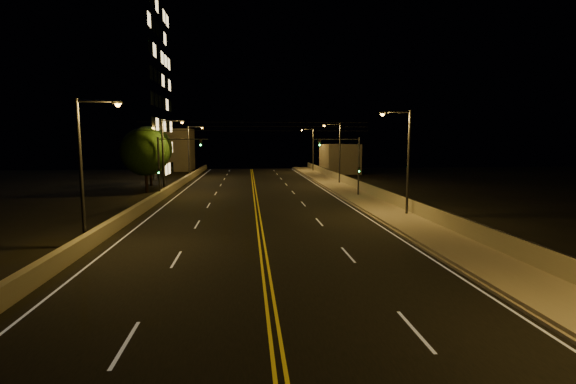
{
  "coord_description": "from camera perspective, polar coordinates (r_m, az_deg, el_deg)",
  "views": [
    {
      "loc": [
        -0.78,
        -10.77,
        6.08
      ],
      "look_at": [
        2.0,
        18.0,
        2.5
      ],
      "focal_mm": 26.0,
      "sensor_mm": 36.0,
      "label": 1
    }
  ],
  "objects": [
    {
      "name": "road",
      "position": [
        31.37,
        -4.0,
        -4.11
      ],
      "size": [
        18.0,
        120.0,
        0.02
      ],
      "primitive_type": "cube",
      "color": "black",
      "rests_on": "ground"
    },
    {
      "name": "ground",
      "position": [
        12.39,
        -1.3,
        -22.33
      ],
      "size": [
        160.0,
        160.0,
        0.0
      ],
      "primitive_type": "plane",
      "color": "black",
      "rests_on": "ground"
    },
    {
      "name": "overhead_wires",
      "position": [
        40.29,
        -4.46,
        8.92
      ],
      "size": [
        22.0,
        0.03,
        0.83
      ],
      "color": "black"
    },
    {
      "name": "parapet_wall",
      "position": [
        33.9,
        17.54,
        -2.23
      ],
      "size": [
        0.3,
        120.0,
        1.0
      ],
      "primitive_type": "cube",
      "color": "#9F9885",
      "rests_on": "sidewalk"
    },
    {
      "name": "sidewalk",
      "position": [
        33.4,
        14.89,
        -3.4
      ],
      "size": [
        3.6,
        120.0,
        0.3
      ],
      "primitive_type": "cube",
      "color": "gray",
      "rests_on": "ground"
    },
    {
      "name": "streetlight_2",
      "position": [
        57.72,
        6.8,
        5.84
      ],
      "size": [
        2.55,
        0.28,
        8.4
      ],
      "color": "#2D2D33",
      "rests_on": "ground"
    },
    {
      "name": "building_tower",
      "position": [
        63.98,
        -27.74,
        12.27
      ],
      "size": [
        24.0,
        15.0,
        26.68
      ],
      "color": "gray",
      "rests_on": "ground"
    },
    {
      "name": "tree_0",
      "position": [
        51.47,
        -18.94,
        5.23
      ],
      "size": [
        5.59,
        5.59,
        7.58
      ],
      "color": "black",
      "rests_on": "ground"
    },
    {
      "name": "streetlight_3",
      "position": [
        80.69,
        3.25,
        6.21
      ],
      "size": [
        2.55,
        0.28,
        8.4
      ],
      "color": "#2D2D33",
      "rests_on": "ground"
    },
    {
      "name": "lane_markings",
      "position": [
        31.29,
        -4.0,
        -4.12
      ],
      "size": [
        17.32,
        116.0,
        0.0
      ],
      "color": "silver",
      "rests_on": "road"
    },
    {
      "name": "traffic_signal_right",
      "position": [
        44.83,
        8.46,
        4.36
      ],
      "size": [
        5.11,
        0.31,
        6.41
      ],
      "color": "#2D2D33",
      "rests_on": "ground"
    },
    {
      "name": "curb",
      "position": [
        32.81,
        11.82,
        -3.63
      ],
      "size": [
        0.14,
        120.0,
        0.15
      ],
      "primitive_type": "cube",
      "color": "gray",
      "rests_on": "ground"
    },
    {
      "name": "distant_building_left",
      "position": [
        88.16,
        -15.54,
        5.58
      ],
      "size": [
        8.0,
        8.0,
        8.39
      ],
      "primitive_type": "cube",
      "color": "gray",
      "rests_on": "ground"
    },
    {
      "name": "jersey_barrier",
      "position": [
        32.54,
        -21.48,
        -3.39
      ],
      "size": [
        0.45,
        120.0,
        0.91
      ],
      "primitive_type": "cube",
      "color": "#9F9885",
      "rests_on": "ground"
    },
    {
      "name": "tree_1",
      "position": [
        59.15,
        -18.37,
        5.71
      ],
      "size": [
        5.92,
        5.92,
        8.02
      ],
      "color": "black",
      "rests_on": "ground"
    },
    {
      "name": "streetlight_1",
      "position": [
        34.02,
        15.7,
        4.8
      ],
      "size": [
        2.55,
        0.28,
        8.4
      ],
      "color": "#2D2D33",
      "rests_on": "ground"
    },
    {
      "name": "streetlight_4",
      "position": [
        26.23,
        -25.92,
        3.77
      ],
      "size": [
        2.55,
        0.28,
        8.4
      ],
      "color": "#2D2D33",
      "rests_on": "ground"
    },
    {
      "name": "traffic_signal_left",
      "position": [
        44.25,
        -16.04,
        4.13
      ],
      "size": [
        5.11,
        0.31,
        6.41
      ],
      "color": "#2D2D33",
      "rests_on": "ground"
    },
    {
      "name": "streetlight_5",
      "position": [
        48.63,
        -16.4,
        5.38
      ],
      "size": [
        2.55,
        0.28,
        8.4
      ],
      "color": "#2D2D33",
      "rests_on": "ground"
    },
    {
      "name": "parapet_rail",
      "position": [
        33.82,
        17.57,
        -1.34
      ],
      "size": [
        0.06,
        120.0,
        0.06
      ],
      "primitive_type": "cylinder",
      "rotation": [
        1.57,
        0.0,
        0.0
      ],
      "color": "black",
      "rests_on": "parapet_wall"
    },
    {
      "name": "streetlight_6",
      "position": [
        68.91,
        -13.2,
        5.89
      ],
      "size": [
        2.55,
        0.28,
        8.4
      ],
      "color": "#2D2D33",
      "rests_on": "ground"
    },
    {
      "name": "distant_building_right",
      "position": [
        79.71,
        7.03,
        4.57
      ],
      "size": [
        6.0,
        10.0,
        5.39
      ],
      "primitive_type": "cube",
      "color": "gray",
      "rests_on": "ground"
    }
  ]
}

